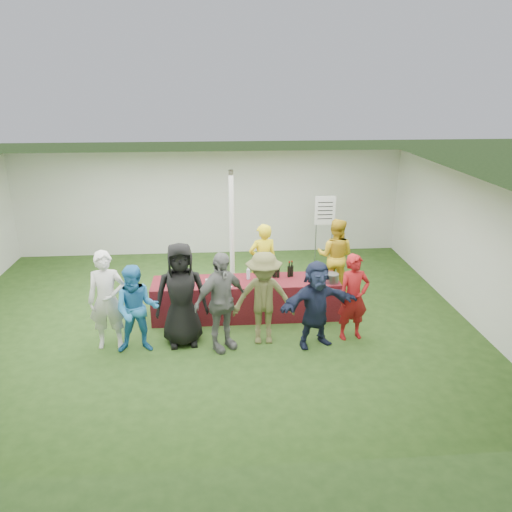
{
  "coord_description": "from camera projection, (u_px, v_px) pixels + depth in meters",
  "views": [
    {
      "loc": [
        0.24,
        -8.82,
        4.41
      ],
      "look_at": [
        0.92,
        0.08,
        1.25
      ],
      "focal_mm": 35.0,
      "sensor_mm": 36.0,
      "label": 1
    }
  ],
  "objects": [
    {
      "name": "customer_1",
      "position": [
        137.0,
        309.0,
        8.35
      ],
      "size": [
        0.77,
        0.61,
        1.55
      ],
      "primitive_type": "imported",
      "rotation": [
        0.0,
        0.0,
        0.03
      ],
      "color": "#2778BD",
      "rests_on": "ground"
    },
    {
      "name": "water_bottle",
      "position": [
        248.0,
        274.0,
        9.66
      ],
      "size": [
        0.07,
        0.07,
        0.23
      ],
      "color": "silver",
      "rests_on": "serving_table"
    },
    {
      "name": "customer_5",
      "position": [
        316.0,
        304.0,
        8.55
      ],
      "size": [
        1.51,
        0.86,
        1.56
      ],
      "primitive_type": "imported",
      "rotation": [
        0.0,
        0.0,
        0.29
      ],
      "color": "#1B223C",
      "rests_on": "ground"
    },
    {
      "name": "customer_4",
      "position": [
        264.0,
        298.0,
        8.62
      ],
      "size": [
        1.11,
        0.66,
        1.68
      ],
      "primitive_type": "imported",
      "rotation": [
        0.0,
        0.0,
        -0.03
      ],
      "color": "brown",
      "rests_on": "ground"
    },
    {
      "name": "customer_0",
      "position": [
        107.0,
        300.0,
        8.47
      ],
      "size": [
        0.67,
        0.47,
        1.74
      ],
      "primitive_type": "imported",
      "rotation": [
        0.0,
        0.0,
        0.09
      ],
      "color": "silver",
      "rests_on": "ground"
    },
    {
      "name": "staff_back",
      "position": [
        335.0,
        256.0,
        10.74
      ],
      "size": [
        0.99,
        0.9,
        1.65
      ],
      "primitive_type": "imported",
      "rotation": [
        0.0,
        0.0,
        2.73
      ],
      "color": "gold",
      "rests_on": "ground"
    },
    {
      "name": "bar_towel",
      "position": [
        324.0,
        277.0,
        9.77
      ],
      "size": [
        0.25,
        0.18,
        0.03
      ],
      "primitive_type": "cube",
      "color": "white",
      "rests_on": "serving_table"
    },
    {
      "name": "wine_bottles",
      "position": [
        277.0,
        271.0,
        9.75
      ],
      "size": [
        0.64,
        0.14,
        0.32
      ],
      "color": "black",
      "rests_on": "serving_table"
    },
    {
      "name": "wine_glasses",
      "position": [
        217.0,
        281.0,
        9.3
      ],
      "size": [
        2.7,
        0.12,
        0.16
      ],
      "color": "silver",
      "rests_on": "serving_table"
    },
    {
      "name": "dump_bucket",
      "position": [
        332.0,
        278.0,
        9.5
      ],
      "size": [
        0.26,
        0.26,
        0.18
      ],
      "primitive_type": "cylinder",
      "color": "slate",
      "rests_on": "serving_table"
    },
    {
      "name": "customer_3",
      "position": [
        221.0,
        302.0,
        8.39
      ],
      "size": [
        1.09,
        0.93,
        1.75
      ],
      "primitive_type": "imported",
      "rotation": [
        0.0,
        0.0,
        0.59
      ],
      "color": "slate",
      "rests_on": "ground"
    },
    {
      "name": "wine_list_sign",
      "position": [
        325.0,
        216.0,
        12.01
      ],
      "size": [
        0.5,
        0.03,
        1.8
      ],
      "color": "slate",
      "rests_on": "ground"
    },
    {
      "name": "serving_table",
      "position": [
        246.0,
        298.0,
        9.74
      ],
      "size": [
        3.6,
        0.8,
        0.75
      ],
      "primitive_type": "cube",
      "color": "maroon",
      "rests_on": "ground"
    },
    {
      "name": "staff_pourer",
      "position": [
        263.0,
        262.0,
        10.38
      ],
      "size": [
        0.67,
        0.51,
        1.65
      ],
      "primitive_type": "imported",
      "rotation": [
        0.0,
        0.0,
        3.35
      ],
      "color": "yellow",
      "rests_on": "ground"
    },
    {
      "name": "ground",
      "position": [
        209.0,
        319.0,
        9.75
      ],
      "size": [
        60.0,
        60.0,
        0.0
      ],
      "primitive_type": "plane",
      "color": "#284719",
      "rests_on": "ground"
    },
    {
      "name": "customer_6",
      "position": [
        353.0,
        297.0,
        8.78
      ],
      "size": [
        0.63,
        0.47,
        1.58
      ],
      "primitive_type": "imported",
      "rotation": [
        0.0,
        0.0,
        0.18
      ],
      "color": "maroon",
      "rests_on": "ground"
    },
    {
      "name": "customer_2",
      "position": [
        181.0,
        295.0,
        8.55
      ],
      "size": [
        0.97,
        0.69,
        1.85
      ],
      "primitive_type": "imported",
      "rotation": [
        0.0,
        0.0,
        0.12
      ],
      "color": "black",
      "rests_on": "ground"
    },
    {
      "name": "tent",
      "position": [
        232.0,
        234.0,
        10.46
      ],
      "size": [
        10.0,
        10.0,
        10.0
      ],
      "color": "white",
      "rests_on": "ground"
    }
  ]
}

